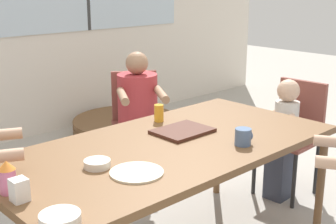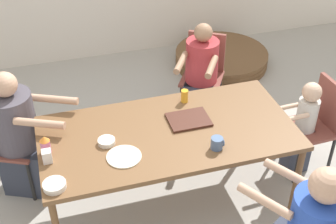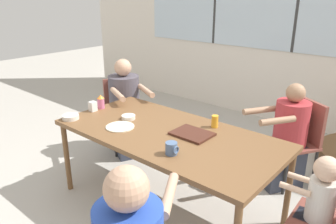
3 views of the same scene
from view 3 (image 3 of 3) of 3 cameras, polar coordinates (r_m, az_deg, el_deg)
name	(u,v)px [view 3 (image 3 of 3)]	position (r m, az deg, el deg)	size (l,w,h in m)	color
ground_plane	(168,205)	(3.16, 0.00, -15.87)	(16.00, 16.00, 0.00)	#B2ADA3
wall_back_with_windows	(296,25)	(4.96, 21.44, 13.89)	(8.40, 0.08, 2.80)	silver
dining_table	(168,137)	(2.81, 0.00, -4.44)	(1.95, 0.96, 0.74)	brown
chair_for_woman_green_shirt	(122,107)	(4.09, -8.07, 0.85)	(0.53, 0.53, 0.87)	brown
chair_for_man_blue_shirt	(301,135)	(3.52, 22.10, -3.77)	(0.55, 0.55, 0.87)	brown
person_woman_green_shirt	(126,113)	(3.94, -7.33, -0.12)	(0.73, 0.59, 1.14)	#333847
person_man_blue_shirt	(286,142)	(3.44, 19.80, -4.91)	(0.58, 0.66, 1.06)	#333847
person_toddler	(314,219)	(2.49, 24.08, -16.65)	(0.34, 0.21, 0.91)	#333847
food_tray_dark	(192,134)	(2.73, 4.21, -3.80)	(0.32, 0.25, 0.02)	#472319
coffee_mug	(172,148)	(2.40, 0.64, -6.37)	(0.09, 0.09, 0.09)	slate
sippy_cup	(101,101)	(3.39, -11.63, 1.81)	(0.07, 0.07, 0.14)	#CC668C
juice_glass	(215,121)	(2.89, 8.16, -1.63)	(0.06, 0.06, 0.11)	gold
milk_carton_small	(93,106)	(3.34, -12.96, 0.97)	(0.06, 0.06, 0.10)	silver
bowl_white_shallow	(71,117)	(3.19, -16.60, -0.84)	(0.15, 0.15, 0.04)	silver
bowl_cereal	(128,117)	(3.08, -6.90, -0.89)	(0.13, 0.13, 0.04)	silver
plate_tortillas	(120,127)	(2.91, -8.34, -2.56)	(0.25, 0.25, 0.01)	beige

